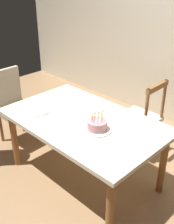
# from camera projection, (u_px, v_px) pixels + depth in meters

# --- Properties ---
(ground) EXTENTS (6.40, 6.40, 0.00)m
(ground) POSITION_uv_depth(u_px,v_px,m) (84.00, 176.00, 3.10)
(ground) COLOR #93704C
(dining_table) EXTENTS (1.63, 1.00, 0.73)m
(dining_table) POSITION_uv_depth(u_px,v_px,m) (83.00, 126.00, 2.80)
(dining_table) COLOR beige
(dining_table) RESTS_ON ground
(birthday_cake) EXTENTS (0.28, 0.28, 0.16)m
(birthday_cake) POSITION_uv_depth(u_px,v_px,m) (97.00, 126.00, 2.56)
(birthday_cake) COLOR silver
(birthday_cake) RESTS_ON dining_table
(plate_near_celebrant) EXTENTS (0.22, 0.22, 0.01)m
(plate_near_celebrant) POSITION_uv_depth(u_px,v_px,m) (38.00, 111.00, 2.89)
(plate_near_celebrant) COLOR white
(plate_near_celebrant) RESTS_ON dining_table
(plate_far_side) EXTENTS (0.22, 0.22, 0.01)m
(plate_far_side) POSITION_uv_depth(u_px,v_px,m) (93.00, 109.00, 2.95)
(plate_far_side) COLOR white
(plate_far_side) RESTS_ON dining_table
(fork_near_celebrant) EXTENTS (0.18, 0.05, 0.01)m
(fork_near_celebrant) POSITION_uv_depth(u_px,v_px,m) (30.00, 106.00, 3.00)
(fork_near_celebrant) COLOR silver
(fork_near_celebrant) RESTS_ON dining_table
(fork_far_side) EXTENTS (0.18, 0.04, 0.01)m
(fork_far_side) POSITION_uv_depth(u_px,v_px,m) (83.00, 104.00, 3.05)
(fork_far_side) COLOR silver
(fork_far_side) RESTS_ON dining_table
(chair_spindle_back) EXTENTS (0.45, 0.45, 0.95)m
(chair_spindle_back) POSITION_uv_depth(u_px,v_px,m) (141.00, 119.00, 3.31)
(chair_spindle_back) COLOR beige
(chair_spindle_back) RESTS_ON ground
(chair_upholstered) EXTENTS (0.46, 0.45, 0.95)m
(chair_upholstered) POSITION_uv_depth(u_px,v_px,m) (12.00, 103.00, 3.54)
(chair_upholstered) COLOR tan
(chair_upholstered) RESTS_ON ground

